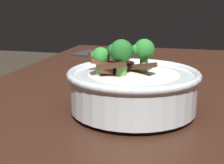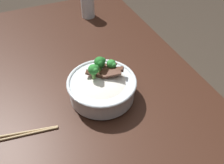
{
  "view_description": "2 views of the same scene",
  "coord_description": "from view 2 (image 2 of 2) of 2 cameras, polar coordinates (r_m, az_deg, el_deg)",
  "views": [
    {
      "loc": [
        -0.54,
        -0.06,
        1.01
      ],
      "look_at": [
        -0.02,
        0.07,
        0.87
      ],
      "focal_mm": 51.32,
      "sensor_mm": 36.0,
      "label": 1
    },
    {
      "loc": [
        0.57,
        -0.17,
        1.45
      ],
      "look_at": [
        0.01,
        0.07,
        0.88
      ],
      "focal_mm": 39.89,
      "sensor_mm": 36.0,
      "label": 2
    }
  ],
  "objects": [
    {
      "name": "drinking_glass",
      "position": [
        1.32,
        -5.59,
        17.02
      ],
      "size": [
        0.07,
        0.07,
        0.14
      ],
      "color": "white",
      "rests_on": "dining_table"
    },
    {
      "name": "rice_bowl",
      "position": [
        0.85,
        -2.43,
        -0.67
      ],
      "size": [
        0.24,
        0.24,
        0.14
      ],
      "color": "silver",
      "rests_on": "dining_table"
    },
    {
      "name": "dining_table",
      "position": [
        0.94,
        -4.42,
        -7.69
      ],
      "size": [
        1.57,
        0.86,
        0.81
      ],
      "color": "#381E14",
      "rests_on": "ground"
    },
    {
      "name": "chopsticks_pair",
      "position": [
        0.82,
        -19.4,
        -11.07
      ],
      "size": [
        0.05,
        0.2,
        0.01
      ],
      "color": "tan",
      "rests_on": "dining_table"
    }
  ]
}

